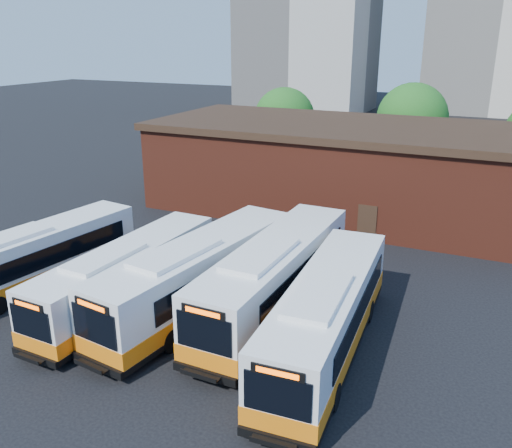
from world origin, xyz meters
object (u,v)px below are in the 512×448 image
at_px(bus_midwest, 199,279).
at_px(bus_mideast, 275,280).
at_px(bus_west, 128,279).
at_px(transit_worker, 247,354).
at_px(bus_east, 327,319).
at_px(bus_farwest, 38,259).

relative_size(bus_midwest, bus_mideast, 1.00).
relative_size(bus_west, transit_worker, 6.61).
xyz_separation_m(bus_mideast, bus_east, (3.29, -2.38, -0.08)).
xyz_separation_m(bus_farwest, bus_west, (5.75, -0.00, 0.00)).
bearing_deg(bus_west, bus_midwest, 21.77).
bearing_deg(bus_mideast, transit_worker, -77.78).
bearing_deg(bus_east, transit_worker, -133.20).
bearing_deg(bus_midwest, bus_east, -1.21).
relative_size(bus_farwest, bus_west, 1.00).
bearing_deg(bus_east, bus_farwest, 176.97).
bearing_deg(bus_mideast, bus_midwest, -156.36).
relative_size(bus_mideast, bus_east, 1.04).
distance_m(bus_midwest, transit_worker, 5.75).
distance_m(bus_mideast, bus_east, 4.06).
bearing_deg(bus_farwest, bus_mideast, 19.52).
xyz_separation_m(bus_farwest, transit_worker, (13.29, -2.60, -0.56)).
xyz_separation_m(bus_midwest, transit_worker, (4.30, -3.75, -0.72)).
bearing_deg(transit_worker, bus_farwest, 64.15).
xyz_separation_m(bus_farwest, bus_midwest, (8.99, 1.15, 0.16)).
xyz_separation_m(bus_west, bus_east, (9.82, 0.14, 0.10)).
distance_m(bus_east, transit_worker, 3.62).
relative_size(bus_west, bus_midwest, 0.89).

